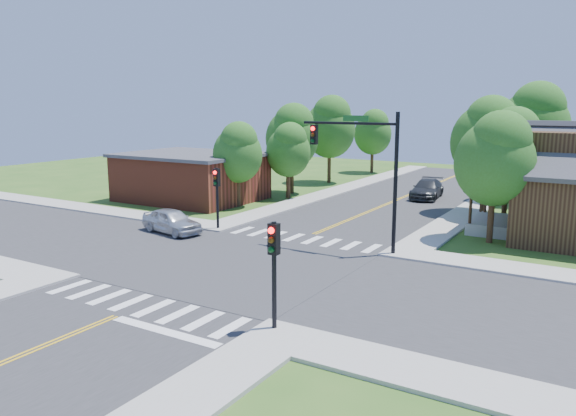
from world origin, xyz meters
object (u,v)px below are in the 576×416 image
Objects in this scene: signal_pole_se at (274,256)px; signal_pole_nw at (217,187)px; car_dgrey at (427,189)px; signal_mast_ne at (364,158)px; car_silver at (172,221)px.

signal_pole_se and signal_pole_nw have the same top height.
signal_pole_nw is 19.35m from car_dgrey.
signal_mast_ne is 1.89× the size of signal_pole_se.
signal_mast_ne is 9.76m from signal_pole_nw.
signal_pole_se is at bearing -81.44° from signal_mast_ne.
signal_mast_ne is 11.55m from signal_pole_se.
car_dgrey is (-3.84, 28.99, -1.92)m from signal_pole_se.
signal_pole_se is (1.69, -11.21, -2.19)m from signal_mast_ne.
car_silver is at bearing -130.76° from signal_pole_nw.
signal_pole_nw is 0.71× the size of car_dgrey.
signal_mast_ne is at bearing 0.07° from signal_pole_nw.
car_silver is (-11.30, -2.09, -4.13)m from signal_mast_ne.
car_dgrey is (9.15, 19.86, 0.02)m from car_silver.
signal_mast_ne is at bearing 98.56° from signal_pole_se.
signal_mast_ne reaches higher than signal_pole_nw.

